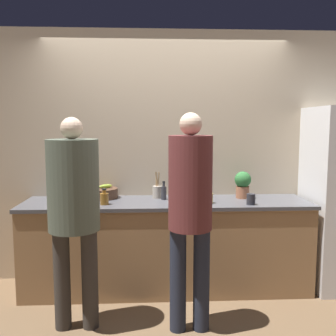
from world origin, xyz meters
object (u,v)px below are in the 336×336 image
Objects in this scene: fruit_bowl at (102,193)px; bottle_dark at (164,192)px; cup_yellow at (208,198)px; utensil_crock at (157,191)px; bottle_amber at (104,198)px; potted_plant at (243,184)px; person_center at (190,204)px; cup_black at (251,199)px; person_left at (74,201)px.

fruit_bowl is 0.64m from bottle_dark.
fruit_bowl is 1.09m from cup_yellow.
bottle_amber is at bearing -149.70° from utensil_crock.
cup_yellow is at bearing -25.48° from bottle_dark.
potted_plant is (0.87, -0.04, 0.08)m from utensil_crock.
utensil_crock is at bearing 30.30° from bottle_amber.
person_center is 5.27× the size of fruit_bowl.
bottle_dark reaches higher than cup_yellow.
potted_plant is (1.37, 0.25, 0.09)m from bottle_amber.
person_center reaches higher than bottle_amber.
person_center is at bearing -110.24° from cup_yellow.
person_center is 0.87m from bottle_dark.
utensil_crock reaches higher than fruit_bowl.
cup_black is 0.40m from cup_yellow.
utensil_crock is 0.10m from bottle_dark.
utensil_crock is 0.94m from cup_black.
fruit_bowl reaches higher than cup_black.
bottle_amber is (-0.56, -0.21, -0.01)m from bottle_dark.
cup_yellow is (1.15, 0.58, -0.10)m from person_left.
person_center is at bearing -41.14° from bottle_amber.
bottle_amber is at bearing -179.13° from cup_yellow.
bottle_dark is at bearing 101.29° from person_center.
bottle_dark is (0.06, -0.08, 0.00)m from utensil_crock.
cup_yellow is 0.35× the size of potted_plant.
potted_plant reaches higher than cup_black.
cup_black is 0.37× the size of potted_plant.
cup_black is (0.80, -0.28, -0.02)m from bottle_dark.
cup_black is (0.63, 0.57, -0.08)m from person_center.
bottle_dark is 1.94× the size of cup_yellow.
cup_yellow is (0.41, -0.20, -0.03)m from bottle_dark.
utensil_crock is at bearing 127.32° from bottle_dark.
potted_plant is (1.54, 0.81, 0.00)m from person_left.
bottle_dark is 0.81m from potted_plant.
utensil_crock reaches higher than cup_yellow.
bottle_amber is 0.56× the size of potted_plant.
fruit_bowl is (0.11, 0.89, -0.10)m from person_left.
cup_black is (1.43, -0.39, -0.00)m from fruit_bowl.
person_center reaches higher than bottle_dark.
bottle_dark is at bearing -52.68° from utensil_crock.
fruit_bowl is 1.22× the size of utensil_crock.
person_left is 6.29× the size of utensil_crock.
person_center reaches higher than fruit_bowl.
bottle_dark reaches higher than fruit_bowl.
person_left is 16.64× the size of cup_black.
bottle_amber is (0.17, 0.57, -0.09)m from person_left.
fruit_bowl is (-0.80, 0.97, -0.08)m from person_center.
fruit_bowl is at bearing 163.51° from cup_yellow.
cup_black is at bearing 42.09° from person_center.
bottle_dark is 0.85m from cup_black.
cup_black is (1.37, -0.07, -0.01)m from bottle_amber.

